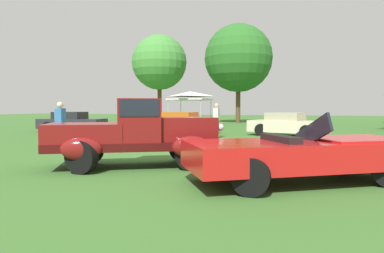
% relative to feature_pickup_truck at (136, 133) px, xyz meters
% --- Properties ---
extents(ground_plane, '(120.00, 120.00, 0.00)m').
position_rel_feature_pickup_truck_xyz_m(ground_plane, '(0.11, 0.56, -0.86)').
color(ground_plane, '#386628').
extents(feature_pickup_truck, '(4.35, 3.31, 1.70)m').
position_rel_feature_pickup_truck_xyz_m(feature_pickup_truck, '(0.00, 0.00, 0.00)').
color(feature_pickup_truck, '#400B0B').
rests_on(feature_pickup_truck, ground_plane).
extents(neighbor_convertible, '(4.76, 3.93, 1.40)m').
position_rel_feature_pickup_truck_xyz_m(neighbor_convertible, '(4.05, -0.46, -0.28)').
color(neighbor_convertible, red).
rests_on(neighbor_convertible, ground_plane).
extents(show_car_charcoal, '(4.12, 2.31, 1.22)m').
position_rel_feature_pickup_truck_xyz_m(show_car_charcoal, '(-9.88, 9.86, -0.27)').
color(show_car_charcoal, '#28282D').
rests_on(show_car_charcoal, ground_plane).
extents(show_car_orange, '(3.95, 1.92, 1.22)m').
position_rel_feature_pickup_truck_xyz_m(show_car_orange, '(-3.04, 10.92, -0.27)').
color(show_car_orange, orange).
rests_on(show_car_orange, ground_plane).
extents(show_car_cream, '(4.27, 2.74, 1.22)m').
position_rel_feature_pickup_truck_xyz_m(show_car_cream, '(2.82, 11.07, -0.27)').
color(show_car_cream, beige).
rests_on(show_car_cream, ground_plane).
extents(spectator_near_truck, '(0.34, 0.45, 1.69)m').
position_rel_feature_pickup_truck_xyz_m(spectator_near_truck, '(-7.95, 6.53, 0.05)').
color(spectator_near_truck, '#7F7056').
rests_on(spectator_near_truck, ground_plane).
extents(spectator_between_cars, '(0.34, 0.45, 1.69)m').
position_rel_feature_pickup_truck_xyz_m(spectator_between_cars, '(-4.31, 2.34, 0.05)').
color(spectator_between_cars, '#383838').
rests_on(spectator_between_cars, ground_plane).
extents(spectator_by_row, '(0.25, 0.40, 1.69)m').
position_rel_feature_pickup_truck_xyz_m(spectator_by_row, '(-0.27, 8.39, 0.05)').
color(spectator_by_row, '#383838').
rests_on(spectator_by_row, ground_plane).
extents(canopy_tent_left_field, '(2.83, 2.83, 2.71)m').
position_rel_feature_pickup_truck_xyz_m(canopy_tent_left_field, '(-4.83, 17.22, 1.56)').
color(canopy_tent_left_field, '#B7B7BC').
rests_on(canopy_tent_left_field, ground_plane).
extents(treeline_far_left, '(5.77, 5.77, 9.12)m').
position_rel_feature_pickup_truck_xyz_m(treeline_far_left, '(-11.43, 25.90, 5.35)').
color(treeline_far_left, brown).
rests_on(treeline_far_left, ground_plane).
extents(treeline_mid_left, '(6.49, 6.49, 9.45)m').
position_rel_feature_pickup_truck_xyz_m(treeline_mid_left, '(-2.88, 25.41, 5.33)').
color(treeline_mid_left, brown).
rests_on(treeline_mid_left, ground_plane).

